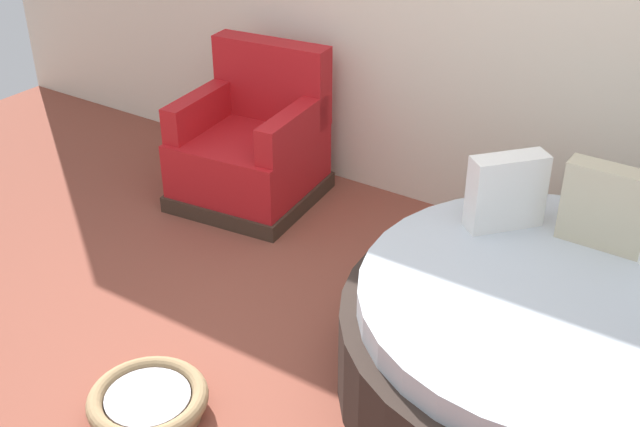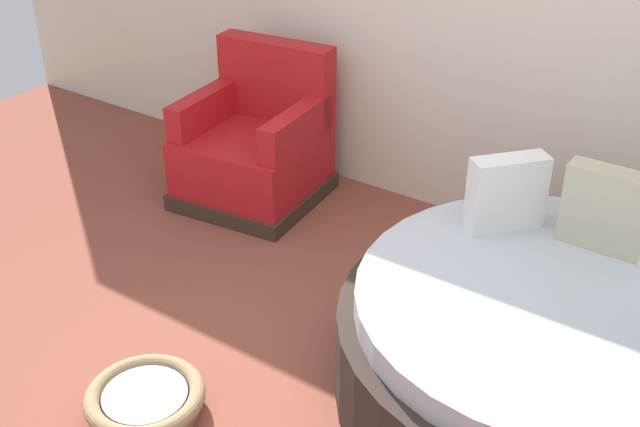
# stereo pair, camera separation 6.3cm
# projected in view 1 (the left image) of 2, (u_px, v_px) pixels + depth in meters

# --- Properties ---
(ground_plane) EXTENTS (8.00, 8.00, 0.02)m
(ground_plane) POSITION_uv_depth(u_px,v_px,m) (278.00, 413.00, 3.39)
(ground_plane) COLOR brown
(round_daybed) EXTENTS (1.84, 1.84, 0.92)m
(round_daybed) POSITION_uv_depth(u_px,v_px,m) (556.00, 342.00, 3.36)
(round_daybed) COLOR #2D231E
(round_daybed) RESTS_ON ground_plane
(red_armchair) EXTENTS (0.88, 0.88, 0.94)m
(red_armchair) POSITION_uv_depth(u_px,v_px,m) (253.00, 148.00, 4.90)
(red_armchair) COLOR #38281E
(red_armchair) RESTS_ON ground_plane
(pet_basket) EXTENTS (0.51, 0.51, 0.13)m
(pet_basket) POSITION_uv_depth(u_px,v_px,m) (148.00, 403.00, 3.33)
(pet_basket) COLOR #9E7F56
(pet_basket) RESTS_ON ground_plane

